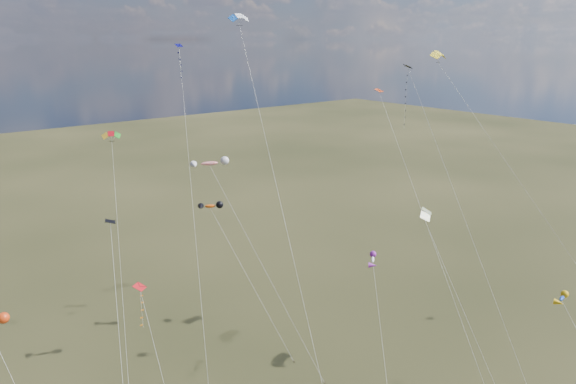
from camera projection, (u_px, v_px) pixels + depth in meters
diamond_black_high at (413, 114)px, 52.89m from camera, size 2.92×21.21×32.71m
diamond_navy_tall at (182, 86)px, 63.29m from camera, size 11.27×23.68×34.67m
diamond_black_mid at (116, 291)px, 44.42m from camera, size 5.81×14.32×19.51m
diamond_red_low at (143, 312)px, 47.47m from camera, size 1.42×9.17×13.62m
diamond_orange_center at (412, 184)px, 55.69m from camera, size 9.11×25.31×29.59m
parafoil_yellow at (440, 55)px, 59.59m from camera, size 16.98×20.22×34.28m
parafoil_blue_white at (240, 20)px, 52.96m from camera, size 12.24×31.33×38.10m
parafoil_striped at (427, 211)px, 54.70m from camera, size 3.54×14.29×18.33m
parafoil_tricolor at (111, 135)px, 59.35m from camera, size 6.63×14.03×25.24m
novelty_orange_black at (210, 207)px, 62.70m from camera, size 3.58×14.88×16.17m
novelty_white_purple at (373, 261)px, 49.94m from camera, size 8.09×11.11×14.95m
novelty_redwhite_stripe at (210, 164)px, 54.91m from camera, size 7.22×14.38×23.00m
novelty_blue_yellow at (562, 299)px, 48.52m from camera, size 3.27×7.63×12.08m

